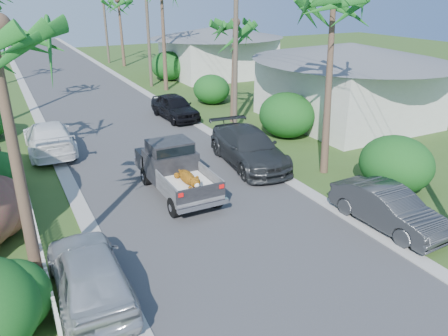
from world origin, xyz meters
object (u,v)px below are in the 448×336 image
parked_car_ln (89,273)px  parked_car_lf (49,138)px  palm_r_b (234,23)px  parked_car_rf (175,107)px  parked_car_rn (388,208)px  palm_r_d (119,1)px  parked_car_rm (249,148)px  utility_pole_c (148,31)px  house_right_far (217,53)px  house_right_near (347,86)px  utility_pole_b (236,52)px  utility_pole_d (105,21)px  pickup_truck (173,167)px

parked_car_ln → parked_car_lf: bearing=-91.8°
parked_car_ln → palm_r_b: 18.35m
palm_r_b → parked_car_rf: bearing=141.5°
parked_car_rn → palm_r_d: 39.58m
parked_car_rm → parked_car_rf: bearing=97.0°
palm_r_b → utility_pole_c: (-1.00, 13.00, -1.35)m
parked_car_rf → palm_r_b: 6.44m
palm_r_d → house_right_far: (6.50, -10.00, -4.62)m
palm_r_d → house_right_near: (6.50, -28.00, -4.52)m
parked_car_rf → utility_pole_b: size_ratio=0.51×
parked_car_ln → palm_r_b: (11.60, 13.24, 5.17)m
parked_car_rn → utility_pole_d: utility_pole_d is taller
pickup_truck → utility_pole_d: size_ratio=0.57×
house_right_far → parked_car_rf: bearing=-126.7°
parked_car_rn → utility_pole_b: 12.72m
pickup_truck → utility_pole_c: utility_pole_c is taller
parked_car_rn → utility_pole_b: utility_pole_b is taller
pickup_truck → parked_car_rm: 4.36m
palm_r_d → utility_pole_d: bearing=106.7°
pickup_truck → parked_car_rf: 10.96m
parked_car_ln → utility_pole_c: size_ratio=0.51×
parked_car_rf → house_right_near: bearing=-32.8°
parked_car_ln → utility_pole_c: (10.60, 26.24, 3.82)m
utility_pole_c → house_right_near: bearing=-65.2°
parked_car_rn → house_right_far: house_right_far is taller
parked_car_ln → utility_pole_d: utility_pole_d is taller
parked_car_lf → house_right_near: (17.43, -2.37, 1.43)m
pickup_truck → parked_car_lf: (-3.96, 7.15, -0.22)m
parked_car_rn → parked_car_ln: size_ratio=0.94×
utility_pole_b → utility_pole_d: bearing=90.0°
utility_pole_d → parked_car_lf: bearing=-109.3°
parked_car_rm → pickup_truck: bearing=-159.7°
house_right_near → parked_car_ln: bearing=-150.4°
pickup_truck → utility_pole_c: (6.08, 20.79, 3.59)m
parked_car_ln → palm_r_b: bearing=-130.4°
utility_pole_b → house_right_near: bearing=-7.7°
pickup_truck → parked_car_rm: pickup_truck is taller
parked_car_ln → utility_pole_b: 15.92m
palm_r_b → palm_r_d: (-0.10, 25.00, 0.79)m
house_right_near → parked_car_lf: bearing=172.3°
parked_car_rf → house_right_far: house_right_far is taller
parked_car_rn → parked_car_rm: size_ratio=0.75×
parked_car_rn → utility_pole_c: size_ratio=0.48×
pickup_truck → parked_car_rn: 8.36m
pickup_truck → parked_car_rn: size_ratio=1.19×
parked_car_rm → palm_r_b: 8.92m
palm_r_b → parked_car_lf: bearing=-176.7°
parked_car_ln → utility_pole_b: utility_pole_b is taller
parked_car_rf → palm_r_d: size_ratio=0.57×
parked_car_rm → utility_pole_c: utility_pole_c is taller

